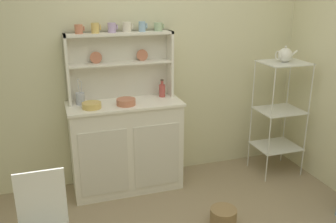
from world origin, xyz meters
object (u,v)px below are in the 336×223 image
(bakers_rack, at_px, (280,106))
(floor_basket, at_px, (223,217))
(bowl_mixing_large, at_px, (92,105))
(jam_bottle, at_px, (162,90))
(hutch_cabinet, at_px, (126,145))
(utensil_jar, at_px, (80,98))
(hutch_shelf_unit, at_px, (120,60))
(porcelain_teapot, at_px, (285,55))
(cup_terracotta_0, at_px, (79,29))

(bakers_rack, height_order, floor_basket, bakers_rack)
(floor_basket, height_order, bowl_mixing_large, bowl_mixing_large)
(bowl_mixing_large, relative_size, jam_bottle, 0.99)
(hutch_cabinet, distance_m, utensil_jar, 0.64)
(hutch_shelf_unit, bearing_deg, porcelain_teapot, -11.37)
(hutch_shelf_unit, distance_m, floor_basket, 1.71)
(floor_basket, relative_size, porcelain_teapot, 0.96)
(bowl_mixing_large, height_order, porcelain_teapot, porcelain_teapot)
(hutch_shelf_unit, height_order, cup_terracotta_0, cup_terracotta_0)
(hutch_shelf_unit, bearing_deg, bowl_mixing_large, -143.02)
(hutch_shelf_unit, relative_size, jam_bottle, 5.76)
(hutch_cabinet, height_order, utensil_jar, utensil_jar)
(bowl_mixing_large, relative_size, utensil_jar, 0.69)
(hutch_shelf_unit, distance_m, jam_bottle, 0.51)
(jam_bottle, bearing_deg, porcelain_teapot, -11.51)
(hutch_cabinet, xyz_separation_m, jam_bottle, (0.40, 0.09, 0.50))
(utensil_jar, xyz_separation_m, porcelain_teapot, (2.00, -0.24, 0.33))
(hutch_cabinet, bearing_deg, floor_basket, -54.07)
(bakers_rack, distance_m, cup_terracotta_0, 2.15)
(bakers_rack, xyz_separation_m, jam_bottle, (-1.21, 0.25, 0.21))
(hutch_shelf_unit, bearing_deg, hutch_cabinet, -90.00)
(porcelain_teapot, bearing_deg, floor_basket, -143.42)
(bakers_rack, bearing_deg, hutch_cabinet, 174.32)
(hutch_cabinet, relative_size, jam_bottle, 6.17)
(cup_terracotta_0, relative_size, jam_bottle, 0.49)
(bowl_mixing_large, bearing_deg, floor_basket, -40.28)
(bakers_rack, height_order, jam_bottle, bakers_rack)
(floor_basket, height_order, cup_terracotta_0, cup_terracotta_0)
(cup_terracotta_0, bearing_deg, bakers_rack, -8.17)
(bakers_rack, bearing_deg, utensil_jar, 173.24)
(hutch_shelf_unit, relative_size, bakers_rack, 0.83)
(bakers_rack, height_order, bowl_mixing_large, bakers_rack)
(jam_bottle, bearing_deg, cup_terracotta_0, 177.27)
(hutch_cabinet, bearing_deg, cup_terracotta_0, 161.17)
(hutch_cabinet, distance_m, bowl_mixing_large, 0.56)
(hutch_shelf_unit, height_order, bakers_rack, hutch_shelf_unit)
(hutch_shelf_unit, bearing_deg, utensil_jar, -167.88)
(hutch_shelf_unit, distance_m, porcelain_teapot, 1.64)
(cup_terracotta_0, distance_m, bowl_mixing_large, 0.68)
(bakers_rack, height_order, porcelain_teapot, porcelain_teapot)
(porcelain_teapot, bearing_deg, jam_bottle, 168.49)
(bakers_rack, xyz_separation_m, bowl_mixing_large, (-1.92, 0.09, 0.17))
(hutch_cabinet, distance_m, porcelain_teapot, 1.81)
(porcelain_teapot, bearing_deg, hutch_cabinet, 174.31)
(bowl_mixing_large, distance_m, porcelain_teapot, 1.96)
(bakers_rack, xyz_separation_m, cup_terracotta_0, (-1.97, 0.28, 0.83))
(floor_basket, bearing_deg, bakers_rack, 36.54)
(bowl_mixing_large, distance_m, jam_bottle, 0.73)
(cup_terracotta_0, distance_m, utensil_jar, 0.62)
(cup_terracotta_0, xyz_separation_m, porcelain_teapot, (1.97, -0.28, -0.29))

